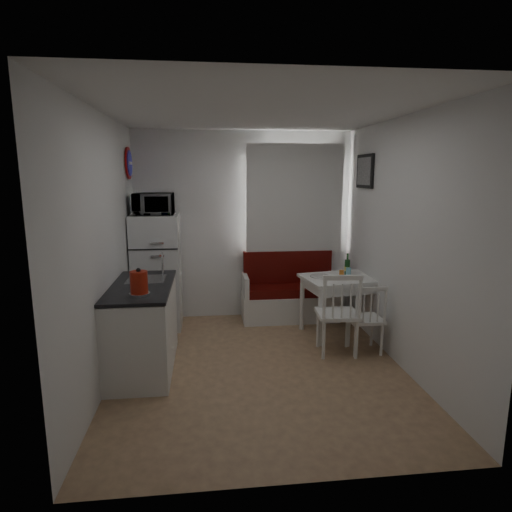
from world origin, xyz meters
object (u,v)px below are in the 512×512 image
(microwave, at_px, (154,204))
(dining_table, at_px, (344,283))
(kitchen_counter, at_px, (143,326))
(bench, at_px, (289,297))
(fridge, at_px, (157,272))
(chair_left, at_px, (341,306))
(chair_right, at_px, (368,312))
(kettle, at_px, (139,283))
(wine_bottle, at_px, (347,264))

(microwave, bearing_deg, dining_table, -11.81)
(kitchen_counter, bearing_deg, bench, 36.78)
(dining_table, xyz_separation_m, fridge, (-2.36, 0.54, 0.09))
(chair_left, bearing_deg, kitchen_counter, -174.60)
(chair_right, bearing_deg, dining_table, 95.51)
(dining_table, relative_size, kettle, 4.27)
(bench, height_order, fridge, fridge)
(fridge, bearing_deg, kettle, -88.97)
(dining_table, bearing_deg, fridge, 157.83)
(bench, xyz_separation_m, chair_left, (0.32, -1.32, 0.28))
(kitchen_counter, relative_size, dining_table, 1.20)
(kitchen_counter, bearing_deg, kettle, -83.31)
(microwave, xyz_separation_m, wine_bottle, (2.43, -0.39, -0.75))
(bench, distance_m, kettle, 2.60)
(microwave, bearing_deg, kitchen_counter, -90.94)
(wine_bottle, bearing_deg, chair_right, -90.00)
(bench, relative_size, kettle, 5.15)
(bench, bearing_deg, wine_bottle, -41.02)
(chair_left, height_order, kettle, kettle)
(kitchen_counter, xyz_separation_m, wine_bottle, (2.45, 0.80, 0.43))
(kitchen_counter, height_order, bench, kitchen_counter)
(kitchen_counter, relative_size, chair_right, 3.05)
(chair_right, bearing_deg, kitchen_counter, -179.62)
(wine_bottle, bearing_deg, dining_table, -125.53)
(bench, bearing_deg, kitchen_counter, -143.22)
(kettle, xyz_separation_m, wine_bottle, (2.40, 1.22, -0.14))
(kettle, bearing_deg, fridge, 91.03)
(chair_left, xyz_separation_m, microwave, (-2.11, 1.16, 1.05))
(chair_right, distance_m, wine_bottle, 0.85)
(dining_table, xyz_separation_m, microwave, (-2.36, 0.49, 0.98))
(kettle, bearing_deg, dining_table, 25.74)
(kitchen_counter, height_order, microwave, microwave)
(chair_right, bearing_deg, wine_bottle, 89.27)
(bench, height_order, wine_bottle, wine_bottle)
(bench, xyz_separation_m, kettle, (-1.76, -1.78, 0.71))
(bench, bearing_deg, dining_table, -49.15)
(chair_right, relative_size, kettle, 1.69)
(kettle, bearing_deg, chair_left, 12.33)
(dining_table, distance_m, wine_bottle, 0.26)
(microwave, bearing_deg, wine_bottle, -9.19)
(chair_left, xyz_separation_m, kettle, (-2.08, -0.45, 0.44))
(kitchen_counter, xyz_separation_m, dining_table, (2.38, 0.70, 0.21))
(bench, bearing_deg, kettle, -134.78)
(chair_left, distance_m, microwave, 2.63)
(dining_table, height_order, chair_right, chair_right)
(chair_right, height_order, kettle, kettle)
(chair_left, relative_size, kettle, 2.00)
(kitchen_counter, xyz_separation_m, microwave, (0.02, 1.19, 1.19))
(kitchen_counter, distance_m, chair_right, 2.45)
(kitchen_counter, distance_m, kettle, 0.71)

